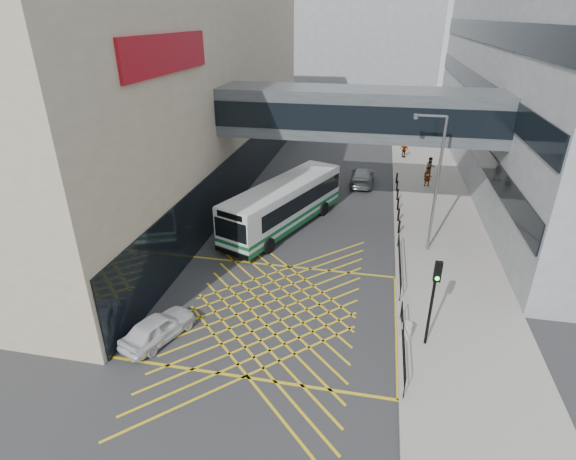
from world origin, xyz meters
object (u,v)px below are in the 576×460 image
Objects in this scene: pedestrian_c at (404,150)px; traffic_light at (434,292)px; street_lamp at (435,177)px; litter_bin at (406,331)px; car_dark at (326,186)px; pedestrian_b at (430,167)px; pedestrian_a at (427,176)px; bus at (285,204)px; car_white at (158,327)px; car_silver at (362,176)px.

traffic_light is at bearing 125.70° from pedestrian_c.
street_lamp reaches higher than litter_bin.
car_dark is 10.17m from pedestrian_b.
street_lamp reaches higher than pedestrian_c.
pedestrian_a is 2.44m from pedestrian_b.
bus reaches higher than car_white.
pedestrian_b reaches higher than litter_bin.
pedestrian_b is 6.20m from pedestrian_c.
pedestrian_a is at bearing 83.47° from litter_bin.
pedestrian_b reaches higher than car_white.
bus reaches higher than pedestrian_c.
car_white is 0.93× the size of car_dark.
car_white is 2.37× the size of pedestrian_a.
car_white is 23.87m from car_silver.
bus is at bearing 100.48° from pedestrian_c.
traffic_light is at bearing -30.50° from bus.
street_lamp is at bearing 81.01° from litter_bin.
street_lamp reaches higher than car_white.
pedestrian_c is (8.48, 18.17, -0.74)m from bus.
bus is 9.85m from street_lamp.
litter_bin is at bearing -147.76° from car_white.
litter_bin is 23.27m from pedestrian_b.
pedestrian_b is (0.41, 2.41, 0.07)m from pedestrian_a.
traffic_light is at bearing -17.40° from litter_bin.
street_lamp is at bearing 62.19° from pedestrian_a.
pedestrian_b is at bearing -144.00° from car_dark.
street_lamp reaches higher than pedestrian_b.
street_lamp is (12.25, 10.92, 4.18)m from car_white.
car_silver reaches higher than car_white.
pedestrian_b is at bearing 85.43° from street_lamp.
pedestrian_c is (-2.03, 5.85, -0.10)m from pedestrian_b.
pedestrian_a is at bearing -177.60° from car_silver.
street_lamp is 10.13× the size of litter_bin.
car_silver is at bearing 99.79° from traffic_light.
pedestrian_a is (1.52, 20.95, -1.92)m from traffic_light.
car_silver is (2.75, 2.95, 0.07)m from car_dark.
traffic_light is 5.25× the size of litter_bin.
pedestrian_b is (10.51, 12.32, -0.63)m from bus.
car_dark is 12.00m from street_lamp.
car_silver is at bearing 111.75° from street_lamp.
pedestrian_c is (-0.10, 29.22, -1.96)m from traffic_light.
pedestrian_b is (1.37, 14.20, -3.75)m from street_lamp.
car_dark is at bearing 95.73° from pedestrian_c.
car_white is at bearing -172.15° from traffic_light.
car_white reaches higher than litter_bin.
street_lamp is 14.75m from pedestrian_b.
car_silver is 13.09m from street_lamp.
litter_bin is at bearing -98.06° from street_lamp.
litter_bin is (-1.41, -8.90, -4.25)m from street_lamp.
car_white is 0.48× the size of street_lamp.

